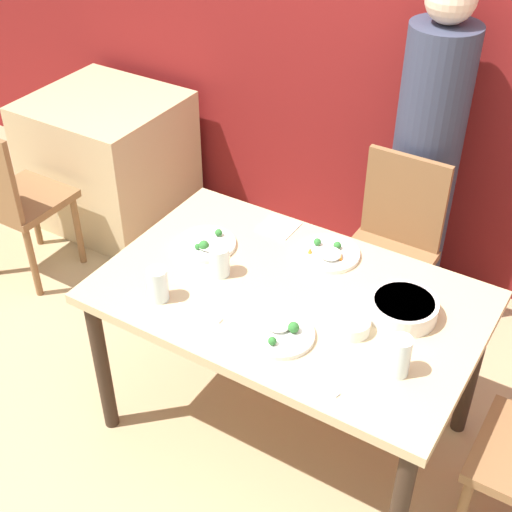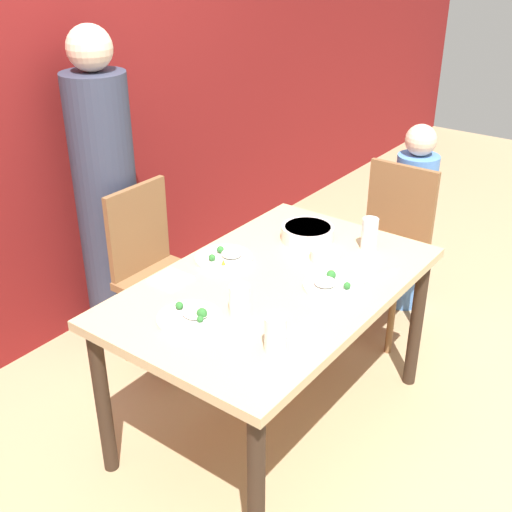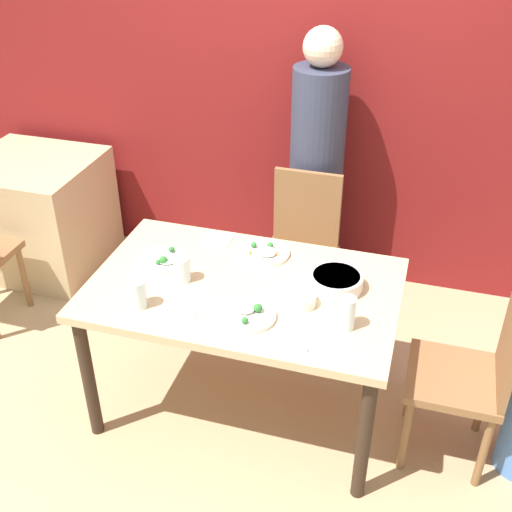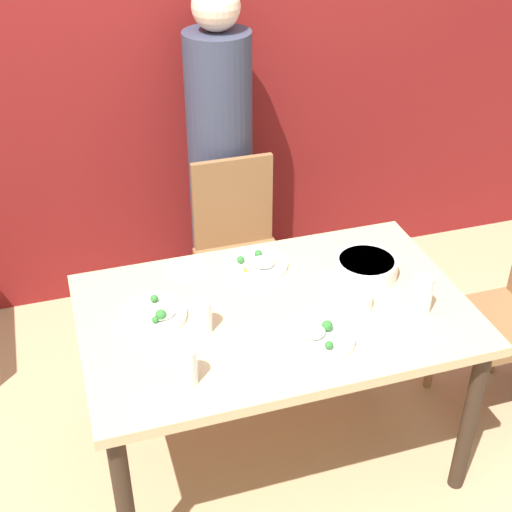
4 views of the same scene
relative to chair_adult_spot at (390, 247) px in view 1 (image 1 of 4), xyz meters
The scene contains 18 objects.
ground_plane 0.92m from the chair_adult_spot, 96.91° to the right, with size 10.00×10.00×0.00m, color tan.
wall_back 1.05m from the chair_adult_spot, 99.04° to the left, with size 10.00×0.06×2.70m.
dining_table 0.80m from the chair_adult_spot, 96.91° to the right, with size 1.38×0.87×0.73m.
chair_adult_spot is the anchor object (origin of this frame).
person_adult 0.42m from the chair_adult_spot, 90.00° to the left, with size 0.31×0.31×1.63m.
bowl_curry 0.79m from the chair_adult_spot, 65.66° to the right, with size 0.24×0.24×0.07m.
plate_rice_adult 0.56m from the chair_adult_spot, 98.59° to the right, with size 0.25×0.25×0.05m.
plate_rice_child 0.90m from the chair_adult_spot, 126.35° to the right, with size 0.24×0.24×0.06m.
plate_noodles 1.02m from the chair_adult_spot, 90.44° to the right, with size 0.23×0.23×0.06m.
bowl_rice_small 0.90m from the chair_adult_spot, 77.45° to the right, with size 0.12×0.12×0.05m.
glass_water_tall 1.06m from the chair_adult_spot, 67.18° to the right, with size 0.07×0.07×0.14m.
glass_water_short 0.94m from the chair_adult_spot, 114.67° to the right, with size 0.08×0.08×0.12m.
glass_water_center 1.19m from the chair_adult_spot, 114.57° to the right, with size 0.07×0.07×0.13m.
napkin_folded 0.60m from the chair_adult_spot, 128.34° to the right, with size 0.14×0.14×0.01m.
fork_steel 1.11m from the chair_adult_spot, 106.58° to the right, with size 0.18×0.03×0.01m.
spoon_steel 1.14m from the chair_adult_spot, 80.02° to the right, with size 0.18×0.07×0.01m.
background_table 1.79m from the chair_adult_spot, behind, with size 0.78×0.74×0.74m.
chair_background 1.88m from the chair_adult_spot, 161.48° to the right, with size 0.40×0.40×0.90m.
Camera 1 is at (0.94, -1.76, 2.40)m, focal length 50.00 mm.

